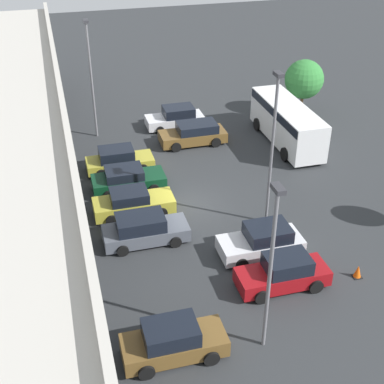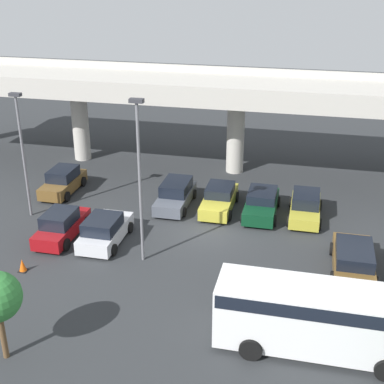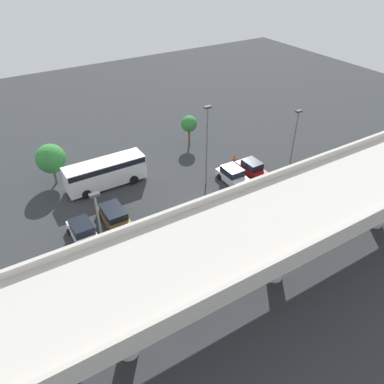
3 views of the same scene
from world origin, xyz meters
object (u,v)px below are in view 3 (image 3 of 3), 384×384
(parked_car_2, at_px, (234,176))
(parked_car_5, at_px, (197,232))
(parked_car_8, at_px, (83,232))
(lamp_post_by_overpass, at_px, (102,236))
(parked_car_0, at_px, (312,188))
(tree_front_left, at_px, (189,124))
(lamp_post_mid_lot, at_px, (294,139))
(shuttle_bus, at_px, (105,171))
(parked_car_3, at_px, (247,212))
(parked_car_4, at_px, (223,223))
(traffic_cone, at_px, (234,157))
(tree_front_centre, at_px, (51,159))
(parked_car_6, at_px, (171,244))
(parked_car_1, at_px, (252,169))
(parked_car_7, at_px, (115,217))
(lamp_post_near_aisle, at_px, (207,141))

(parked_car_2, height_order, parked_car_5, parked_car_2)
(parked_car_8, height_order, lamp_post_by_overpass, lamp_post_by_overpass)
(parked_car_0, distance_m, tree_front_left, 17.06)
(lamp_post_mid_lot, bearing_deg, parked_car_5, 13.61)
(parked_car_0, relative_size, shuttle_bus, 0.51)
(parked_car_2, xyz_separation_m, shuttle_bus, (12.02, -6.65, 0.98))
(lamp_post_by_overpass, bearing_deg, parked_car_3, -176.24)
(parked_car_4, height_order, traffic_cone, parked_car_4)
(parked_car_4, xyz_separation_m, parked_car_5, (2.75, -0.15, 0.01))
(lamp_post_by_overpass, distance_m, tree_front_centre, 16.86)
(parked_car_8, bearing_deg, parked_car_0, 75.90)
(parked_car_6, bearing_deg, parked_car_2, -62.02)
(parked_car_5, distance_m, parked_car_6, 2.74)
(parked_car_0, distance_m, shuttle_bus, 21.72)
(parked_car_2, height_order, parked_car_4, parked_car_2)
(parked_car_5, distance_m, traffic_cone, 14.91)
(parked_car_4, bearing_deg, shuttle_bus, 27.22)
(parked_car_1, bearing_deg, parked_car_4, -54.30)
(parked_car_5, xyz_separation_m, tree_front_centre, (8.27, -15.77, 2.28))
(parked_car_4, relative_size, lamp_post_by_overpass, 0.54)
(parked_car_2, bearing_deg, lamp_post_mid_lot, 68.99)
(tree_front_centre, bearing_deg, tree_front_left, 179.90)
(parked_car_3, height_order, lamp_post_mid_lot, lamp_post_mid_lot)
(parked_car_1, distance_m, parked_car_5, 12.41)
(parked_car_2, bearing_deg, tree_front_left, 177.72)
(shuttle_bus, bearing_deg, parked_car_8, 55.58)
(parked_car_0, relative_size, parked_car_2, 0.99)
(parked_car_8, distance_m, traffic_cone, 20.47)
(parked_car_4, bearing_deg, parked_car_6, 89.85)
(parked_car_0, xyz_separation_m, lamp_post_by_overpass, (22.39, 0.57, 4.25))
(parked_car_8, bearing_deg, traffic_cone, 102.38)
(parked_car_3, distance_m, lamp_post_by_overpass, 14.86)
(parked_car_8, height_order, tree_front_left, tree_front_left)
(parked_car_3, distance_m, parked_car_8, 15.19)
(parked_car_0, xyz_separation_m, parked_car_7, (19.22, -6.21, -0.02))
(parked_car_4, relative_size, tree_front_centre, 1.03)
(parked_car_4, height_order, lamp_post_mid_lot, lamp_post_mid_lot)
(lamp_post_near_aisle, relative_size, traffic_cone, 12.70)
(parked_car_4, distance_m, tree_front_centre, 19.49)
(lamp_post_by_overpass, bearing_deg, parked_car_6, -171.87)
(parked_car_4, xyz_separation_m, lamp_post_by_overpass, (11.31, 0.82, 4.32))
(tree_front_centre, distance_m, traffic_cone, 20.77)
(parked_car_4, bearing_deg, tree_front_centre, 34.69)
(parked_car_5, relative_size, parked_car_7, 0.94)
(parked_car_3, xyz_separation_m, parked_car_6, (8.39, 0.10, -0.03))
(parked_car_4, bearing_deg, parked_car_5, 86.86)
(tree_front_left, height_order, tree_front_centre, tree_front_centre)
(lamp_post_mid_lot, bearing_deg, parked_car_7, -6.85)
(parked_car_1, xyz_separation_m, lamp_post_mid_lot, (-3.28, 2.31, 3.84))
(parked_car_2, relative_size, parked_car_7, 0.90)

